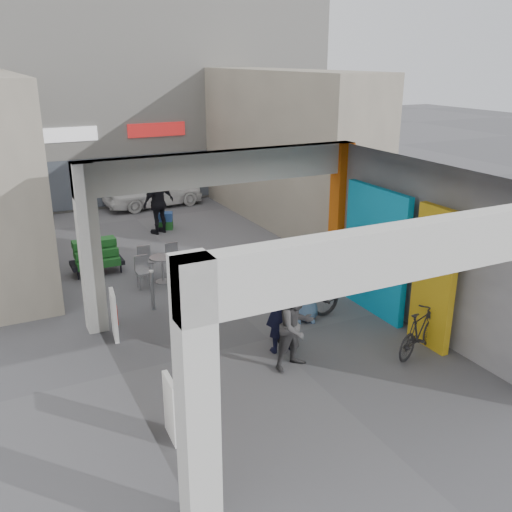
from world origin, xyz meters
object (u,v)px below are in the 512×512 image
man_elderly (306,286)px  white_van (153,190)px  man_crates (158,203)px  bicycle_front (350,286)px  bicycle_rear (419,332)px  man_back_turned (296,327)px  cafe_set (156,269)px  border_collie (284,329)px  produce_stand (97,260)px  man_with_dog (282,306)px

man_elderly → white_van: man_elderly is taller
man_crates → white_van: (0.85, 3.46, -0.37)m
man_elderly → bicycle_front: 1.22m
man_elderly → bicycle_front: bearing=25.6°
white_van → bicycle_rear: bearing=-179.5°
man_back_turned → white_van: (1.17, 12.67, -0.18)m
man_crates → cafe_set: bearing=48.6°
border_collie → bicycle_rear: bearing=-28.2°
bicycle_front → man_back_turned: bearing=119.8°
produce_stand → white_van: bearing=50.9°
man_with_dog → man_back_turned: 0.65m
man_back_turned → bicycle_rear: 2.47m
man_with_dog → bicycle_rear: 2.66m
man_with_dog → bicycle_front: man_with_dog is taller
border_collie → man_back_turned: size_ratio=0.41×
cafe_set → bicycle_front: size_ratio=0.63×
bicycle_rear → white_van: size_ratio=0.41×
border_collie → bicycle_rear: size_ratio=0.45×
cafe_set → man_elderly: size_ratio=0.84×
man_back_turned → man_crates: (0.31, 9.22, 0.19)m
border_collie → white_van: size_ratio=0.18×
produce_stand → man_back_turned: 6.88m
border_collie → man_with_dog: man_with_dog is taller
man_back_turned → white_van: bearing=73.2°
border_collie → man_crates: bearing=99.0°
cafe_set → bicycle_front: bearing=-47.6°
border_collie → bicycle_front: (2.07, 0.71, 0.29)m
border_collie → man_crates: man_crates is taller
cafe_set → white_van: (2.16, 7.32, 0.34)m
man_with_dog → man_crates: (0.25, 8.58, 0.06)m
man_with_dog → man_back_turned: bearing=89.0°
bicycle_rear → cafe_set: bearing=8.6°
cafe_set → man_back_turned: (1.00, -5.36, 0.53)m
man_with_dog → bicycle_front: 2.56m
man_with_dog → man_elderly: (1.11, 0.97, -0.15)m
produce_stand → man_elderly: bearing=-65.4°
produce_stand → man_crates: 3.79m
man_with_dog → man_elderly: size_ratio=1.19×
man_with_dog → man_crates: man_crates is taller
produce_stand → man_with_dog: size_ratio=0.70×
cafe_set → bicycle_rear: size_ratio=0.89×
man_back_turned → man_elderly: bearing=42.4°
man_crates → bicycle_rear: size_ratio=1.34×
produce_stand → man_elderly: 5.98m
produce_stand → white_van: (3.41, 6.18, 0.28)m
man_elderly → bicycle_rear: size_ratio=1.06×
border_collie → bicycle_rear: bicycle_rear is taller
border_collie → man_elderly: man_elderly is taller
cafe_set → man_back_turned: man_back_turned is taller
border_collie → bicycle_front: bicycle_front is taller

